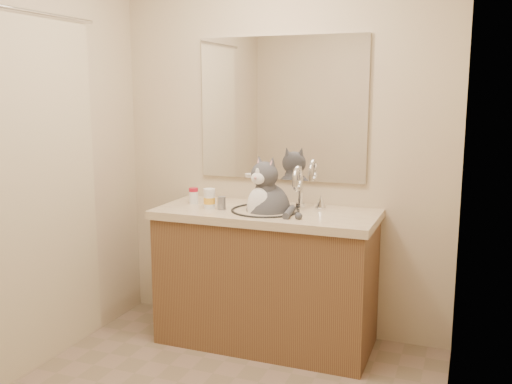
# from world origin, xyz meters

# --- Properties ---
(room) EXTENTS (2.22, 2.52, 2.42)m
(room) POSITION_xyz_m (0.00, 0.00, 1.20)
(room) COLOR gray
(room) RESTS_ON ground
(vanity) EXTENTS (1.34, 0.59, 1.12)m
(vanity) POSITION_xyz_m (0.00, 0.96, 0.44)
(vanity) COLOR brown
(vanity) RESTS_ON ground
(mirror) EXTENTS (1.10, 0.02, 0.90)m
(mirror) POSITION_xyz_m (0.00, 1.24, 1.45)
(mirror) COLOR white
(mirror) RESTS_ON room
(shower_curtain) EXTENTS (0.02, 1.30, 1.93)m
(shower_curtain) POSITION_xyz_m (-1.05, 0.10, 1.03)
(shower_curtain) COLOR beige
(shower_curtain) RESTS_ON ground
(cat) EXTENTS (0.37, 0.39, 0.54)m
(cat) POSITION_xyz_m (0.01, 0.96, 0.86)
(cat) COLOR #434348
(cat) RESTS_ON vanity
(pill_bottle_redcap) EXTENTS (0.06, 0.06, 0.10)m
(pill_bottle_redcap) POSITION_xyz_m (-0.50, 0.99, 0.90)
(pill_bottle_redcap) COLOR white
(pill_bottle_redcap) RESTS_ON vanity
(pill_bottle_orange) EXTENTS (0.09, 0.09, 0.12)m
(pill_bottle_orange) POSITION_xyz_m (-0.35, 0.89, 0.91)
(pill_bottle_orange) COLOR white
(pill_bottle_orange) RESTS_ON vanity
(grey_canister) EXTENTS (0.06, 0.06, 0.08)m
(grey_canister) POSITION_xyz_m (-0.26, 0.88, 0.89)
(grey_canister) COLOR gray
(grey_canister) RESTS_ON vanity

